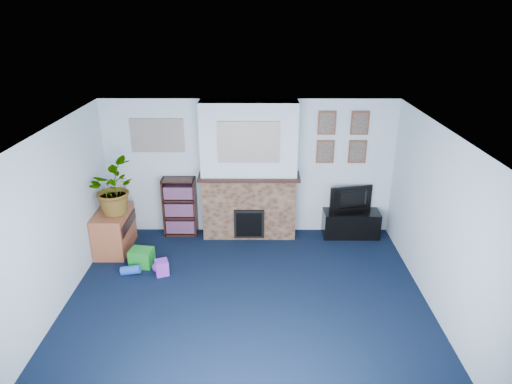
{
  "coord_description": "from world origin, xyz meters",
  "views": [
    {
      "loc": [
        0.15,
        -5.24,
        3.8
      ],
      "look_at": [
        0.12,
        0.98,
        1.26
      ],
      "focal_mm": 32.0,
      "sensor_mm": 36.0,
      "label": 1
    }
  ],
  "objects_px": {
    "tv_stand": "(351,224)",
    "television": "(353,200)",
    "sideboard": "(114,230)",
    "bookshelf": "(180,208)"
  },
  "relations": [
    {
      "from": "tv_stand",
      "to": "sideboard",
      "type": "height_order",
      "value": "sideboard"
    },
    {
      "from": "tv_stand",
      "to": "television",
      "type": "bearing_deg",
      "value": 90.0
    },
    {
      "from": "tv_stand",
      "to": "television",
      "type": "distance_m",
      "value": 0.46
    },
    {
      "from": "television",
      "to": "sideboard",
      "type": "relative_size",
      "value": 0.86
    },
    {
      "from": "tv_stand",
      "to": "sideboard",
      "type": "bearing_deg",
      "value": -172.84
    },
    {
      "from": "television",
      "to": "sideboard",
      "type": "xyz_separation_m",
      "value": [
        -4.04,
        -0.53,
        -0.33
      ]
    },
    {
      "from": "sideboard",
      "to": "television",
      "type": "bearing_deg",
      "value": 7.44
    },
    {
      "from": "tv_stand",
      "to": "television",
      "type": "relative_size",
      "value": 1.27
    },
    {
      "from": "tv_stand",
      "to": "bookshelf",
      "type": "height_order",
      "value": "bookshelf"
    },
    {
      "from": "tv_stand",
      "to": "television",
      "type": "height_order",
      "value": "television"
    }
  ]
}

